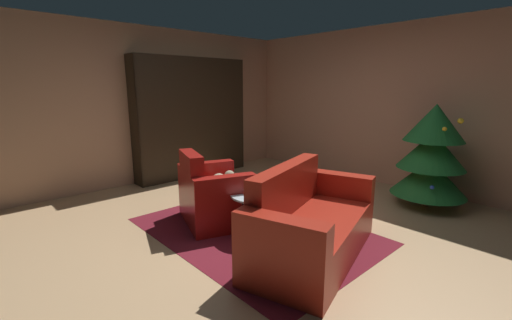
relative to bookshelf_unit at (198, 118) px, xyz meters
name	(u,v)px	position (x,y,z in m)	size (l,w,h in m)	color
ground_plane	(267,227)	(2.61, -0.80, -1.05)	(6.77, 6.77, 0.00)	tan
wall_back	(388,107)	(2.61, 1.98, 0.25)	(5.76, 0.06, 2.58)	tan
wall_left	(150,106)	(-0.24, -0.80, 0.25)	(0.06, 5.61, 2.58)	tan
area_rug	(254,231)	(2.58, -0.97, -1.04)	(2.63, 1.87, 0.01)	maroon
bookshelf_unit	(198,118)	(0.00, 0.00, 0.00)	(0.32, 2.16, 2.11)	black
armchair_red	(213,197)	(2.03, -1.16, -0.73)	(1.09, 0.97, 0.88)	maroon
couch_red	(310,226)	(3.35, -0.95, -0.74)	(1.24, 1.84, 0.87)	maroon
coffee_table	(260,197)	(2.64, -0.95, -0.63)	(0.67, 0.67, 0.46)	black
book_stack_on_table	(257,191)	(2.62, -0.98, -0.56)	(0.21, 0.18, 0.06)	gold
bottle_on_table	(275,186)	(2.82, -0.90, -0.47)	(0.07, 0.07, 0.29)	maroon
decorated_tree	(431,154)	(3.58, 1.34, -0.32)	(0.97, 0.97, 1.40)	brown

